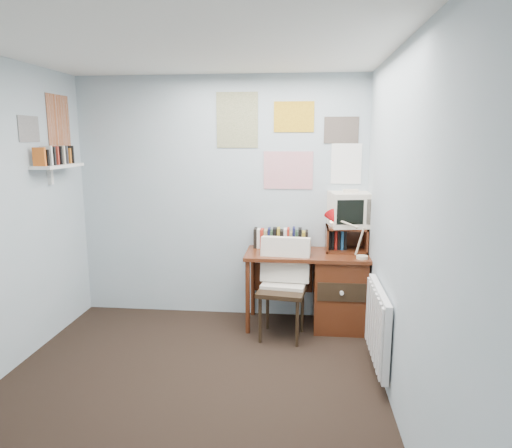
{
  "coord_description": "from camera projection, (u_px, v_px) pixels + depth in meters",
  "views": [
    {
      "loc": [
        0.84,
        -2.92,
        1.87
      ],
      "look_at": [
        0.44,
        1.01,
        1.13
      ],
      "focal_mm": 32.0,
      "sensor_mm": 36.0,
      "label": 1
    }
  ],
  "objects": [
    {
      "name": "posters_left",
      "position": [
        45.0,
        124.0,
        4.13
      ],
      "size": [
        0.01,
        0.7,
        0.6
      ],
      "primitive_type": "cube",
      "color": "white",
      "rests_on": "left_wall"
    },
    {
      "name": "back_wall",
      "position": [
        221.0,
        199.0,
        4.76
      ],
      "size": [
        3.0,
        0.02,
        2.5
      ],
      "primitive_type": "cube",
      "color": "#ABB7C4",
      "rests_on": "ground"
    },
    {
      "name": "posters_back",
      "position": [
        289.0,
        140.0,
        4.57
      ],
      "size": [
        1.2,
        0.01,
        0.9
      ],
      "primitive_type": "cube",
      "color": "white",
      "rests_on": "back_wall"
    },
    {
      "name": "desk_chair",
      "position": [
        282.0,
        291.0,
        4.28
      ],
      "size": [
        0.53,
        0.51,
        0.92
      ],
      "primitive_type": "cube",
      "rotation": [
        0.0,
        0.0,
        -0.14
      ],
      "color": "black",
      "rests_on": "ground"
    },
    {
      "name": "ground",
      "position": [
        181.0,
        402.0,
        3.28
      ],
      "size": [
        3.5,
        3.5,
        0.0
      ],
      "primitive_type": "plane",
      "color": "black",
      "rests_on": "ground"
    },
    {
      "name": "tv_riser",
      "position": [
        346.0,
        239.0,
        4.54
      ],
      "size": [
        0.4,
        0.3,
        0.25
      ],
      "primitive_type": "cube",
      "color": "#572714",
      "rests_on": "desk"
    },
    {
      "name": "crt_tv",
      "position": [
        350.0,
        208.0,
        4.5
      ],
      "size": [
        0.44,
        0.42,
        0.37
      ],
      "primitive_type": "cube",
      "rotation": [
        0.0,
        0.0,
        0.16
      ],
      "color": "beige",
      "rests_on": "tv_riser"
    },
    {
      "name": "ceiling",
      "position": [
        168.0,
        35.0,
        2.82
      ],
      "size": [
        3.0,
        3.5,
        0.02
      ],
      "primitive_type": "cube",
      "color": "white",
      "rests_on": "back_wall"
    },
    {
      "name": "right_wall",
      "position": [
        405.0,
        238.0,
        2.9
      ],
      "size": [
        0.02,
        3.5,
        2.5
      ],
      "primitive_type": "cube",
      "color": "#ABB7C4",
      "rests_on": "ground"
    },
    {
      "name": "book_row",
      "position": [
        283.0,
        237.0,
        4.68
      ],
      "size": [
        0.6,
        0.14,
        0.22
      ],
      "primitive_type": "cube",
      "color": "#572714",
      "rests_on": "desk"
    },
    {
      "name": "desk_lamp",
      "position": [
        363.0,
        238.0,
        4.24
      ],
      "size": [
        0.27,
        0.24,
        0.39
      ],
      "primitive_type": "cube",
      "rotation": [
        0.0,
        0.0,
        -0.01
      ],
      "color": "red",
      "rests_on": "desk"
    },
    {
      "name": "wall_shelf",
      "position": [
        58.0,
        166.0,
        4.19
      ],
      "size": [
        0.2,
        0.62,
        0.24
      ],
      "primitive_type": "cube",
      "color": "white",
      "rests_on": "left_wall"
    },
    {
      "name": "radiator",
      "position": [
        378.0,
        325.0,
        3.6
      ],
      "size": [
        0.09,
        0.8,
        0.6
      ],
      "primitive_type": "cube",
      "color": "white",
      "rests_on": "right_wall"
    },
    {
      "name": "desk",
      "position": [
        333.0,
        288.0,
        4.54
      ],
      "size": [
        1.2,
        0.55,
        0.76
      ],
      "color": "#572714",
      "rests_on": "ground"
    }
  ]
}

